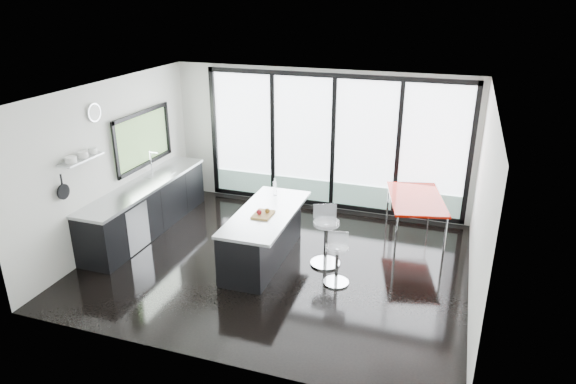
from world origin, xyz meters
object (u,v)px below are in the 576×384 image
(island, at_px, (263,235))
(red_table, at_px, (414,219))
(bar_stool_far, at_px, (326,243))
(bar_stool_near, at_px, (337,265))

(island, xyz_separation_m, red_table, (2.28, 1.48, -0.03))
(island, distance_m, bar_stool_far, 1.04)
(island, relative_size, bar_stool_near, 3.43)
(island, xyz_separation_m, bar_stool_far, (1.02, 0.17, -0.06))
(bar_stool_far, distance_m, red_table, 1.82)
(island, height_order, red_table, island)
(red_table, bearing_deg, island, -147.01)
(bar_stool_near, xyz_separation_m, bar_stool_far, (-0.30, 0.51, 0.07))
(island, height_order, bar_stool_near, island)
(bar_stool_near, distance_m, bar_stool_far, 0.60)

